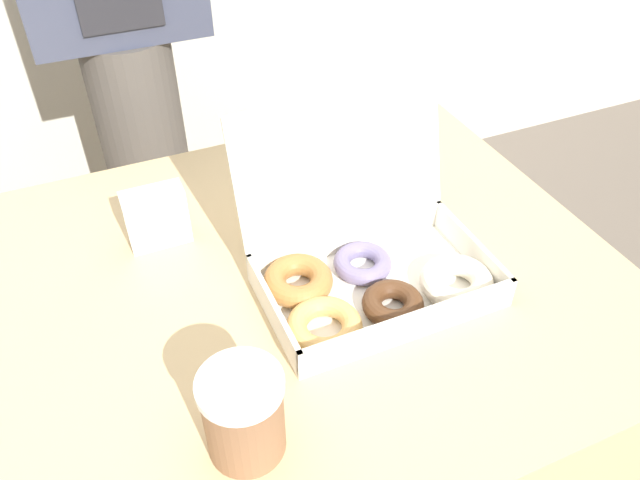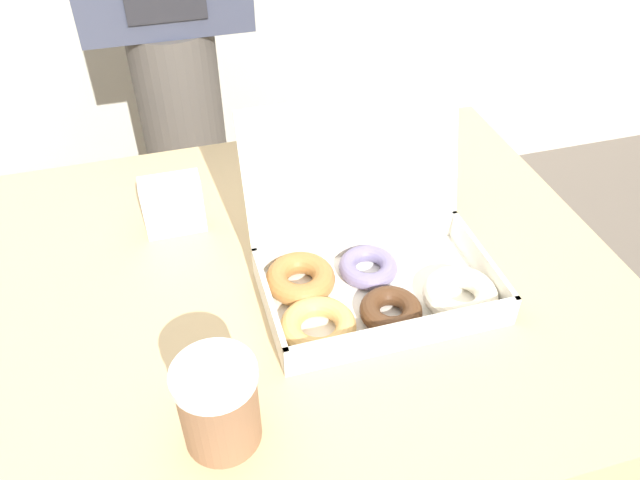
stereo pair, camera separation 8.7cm
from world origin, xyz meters
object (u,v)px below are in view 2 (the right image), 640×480
at_px(donut_box, 369,274).
at_px(napkin_holder, 173,205).
at_px(coffee_cup, 219,404).
at_px(person_customer, 166,12).

xyz_separation_m(donut_box, napkin_holder, (-0.27, 0.24, 0.01)).
bearing_deg(coffee_cup, donut_box, 35.82).
relative_size(coffee_cup, napkin_holder, 1.22).
bearing_deg(napkin_holder, person_customer, 83.84).
bearing_deg(donut_box, napkin_holder, 137.74).
bearing_deg(donut_box, person_customer, 104.80).
xyz_separation_m(napkin_holder, person_customer, (0.06, 0.54, 0.13)).
height_order(napkin_holder, person_customer, person_customer).
distance_m(coffee_cup, napkin_holder, 0.43).
distance_m(donut_box, person_customer, 0.82).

